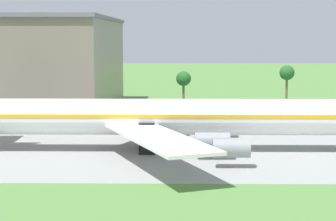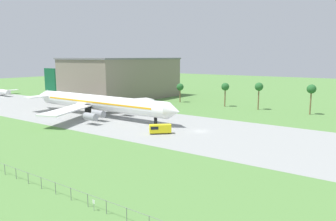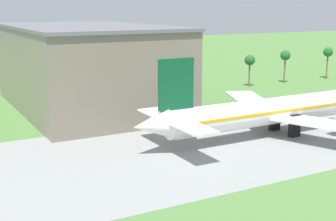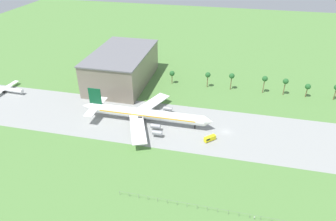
{
  "view_description": "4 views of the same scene",
  "coord_description": "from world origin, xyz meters",
  "px_view_note": "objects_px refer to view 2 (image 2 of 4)",
  "views": [
    {
      "loc": [
        -42.65,
        -94.99,
        18.19
      ],
      "look_at": [
        -44.09,
        -0.33,
        6.41
      ],
      "focal_mm": 65.0,
      "sensor_mm": 36.0,
      "label": 1
    },
    {
      "loc": [
        49.26,
        -86.19,
        22.67
      ],
      "look_at": [
        -11.91,
        -0.33,
        5.41
      ],
      "focal_mm": 35.0,
      "sensor_mm": 36.0,
      "label": 2
    },
    {
      "loc": [
        -117.03,
        -74.75,
        27.32
      ],
      "look_at": [
        -76.28,
        -0.33,
        8.24
      ],
      "focal_mm": 50.0,
      "sensor_mm": 36.0,
      "label": 3
    },
    {
      "loc": [
        -1.21,
        -135.53,
        93.93
      ],
      "look_at": [
        -33.44,
        5.0,
        6.0
      ],
      "focal_mm": 32.0,
      "sensor_mm": 36.0,
      "label": 4
    }
  ],
  "objects_px": {
    "jet_airliner": "(97,102)",
    "no_stopping_sign": "(94,204)",
    "terminal_building": "(123,78)",
    "baggage_tug": "(160,129)"
  },
  "relations": [
    {
      "from": "jet_airliner",
      "to": "no_stopping_sign",
      "type": "relative_size",
      "value": 45.23
    },
    {
      "from": "no_stopping_sign",
      "to": "terminal_building",
      "type": "bearing_deg",
      "value": 131.35
    },
    {
      "from": "jet_airliner",
      "to": "terminal_building",
      "type": "height_order",
      "value": "terminal_building"
    },
    {
      "from": "jet_airliner",
      "to": "baggage_tug",
      "type": "bearing_deg",
      "value": -14.65
    },
    {
      "from": "terminal_building",
      "to": "no_stopping_sign",
      "type": "bearing_deg",
      "value": -48.65
    },
    {
      "from": "jet_airliner",
      "to": "terminal_building",
      "type": "xyz_separation_m",
      "value": [
        -30.58,
        46.87,
        5.79
      ]
    },
    {
      "from": "jet_airliner",
      "to": "baggage_tug",
      "type": "xyz_separation_m",
      "value": [
        37.36,
        -9.77,
        -3.83
      ]
    },
    {
      "from": "no_stopping_sign",
      "to": "terminal_building",
      "type": "height_order",
      "value": "terminal_building"
    },
    {
      "from": "no_stopping_sign",
      "to": "terminal_building",
      "type": "xyz_separation_m",
      "value": [
        -89.64,
        101.86,
        10.09
      ]
    },
    {
      "from": "no_stopping_sign",
      "to": "jet_airliner",
      "type": "bearing_deg",
      "value": 137.05
    }
  ]
}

